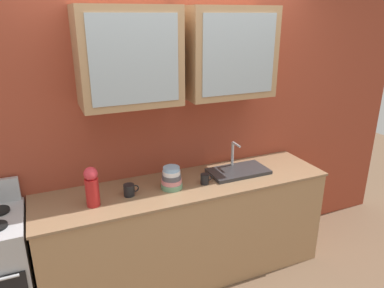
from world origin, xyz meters
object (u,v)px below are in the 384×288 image
(bowl_stack, at_px, (172,178))
(cup_near_bowls, at_px, (129,190))
(sink_faucet, at_px, (238,170))
(vase, at_px, (92,186))
(cup_near_sink, at_px, (205,179))

(bowl_stack, xyz_separation_m, cup_near_bowls, (-0.34, 0.01, -0.04))
(sink_faucet, height_order, cup_near_bowls, sink_faucet)
(bowl_stack, distance_m, vase, 0.62)
(sink_faucet, relative_size, cup_near_sink, 4.98)
(bowl_stack, relative_size, vase, 0.60)
(cup_near_sink, relative_size, cup_near_bowls, 0.87)
(sink_faucet, height_order, cup_near_sink, sink_faucet)
(cup_near_sink, bearing_deg, sink_faucet, 12.94)
(sink_faucet, distance_m, cup_near_sink, 0.37)
(sink_faucet, distance_m, vase, 1.27)
(bowl_stack, distance_m, cup_near_bowls, 0.34)
(bowl_stack, xyz_separation_m, cup_near_sink, (0.28, -0.04, -0.04))
(vase, bearing_deg, cup_near_sink, 0.07)
(sink_faucet, bearing_deg, cup_near_sink, -167.06)
(sink_faucet, bearing_deg, cup_near_bowls, -177.77)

